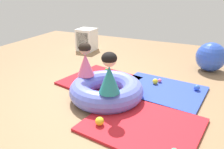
{
  "coord_description": "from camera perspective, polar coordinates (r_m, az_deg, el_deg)",
  "views": [
    {
      "loc": [
        1.48,
        -2.78,
        1.68
      ],
      "look_at": [
        0.08,
        0.21,
        0.34
      ],
      "focal_mm": 36.72,
      "sensor_mm": 36.0,
      "label": 1
    }
  ],
  "objects": [
    {
      "name": "gym_mat_near_right",
      "position": [
        4.14,
        -3.08,
        -1.55
      ],
      "size": [
        1.36,
        1.35,
        0.04
      ],
      "primitive_type": "cube",
      "rotation": [
        0.0,
        0.0,
        -0.21
      ],
      "color": "#B21923",
      "rests_on": "ground"
    },
    {
      "name": "storage_cube",
      "position": [
        6.06,
        -6.41,
        8.61
      ],
      "size": [
        0.44,
        0.44,
        0.56
      ],
      "color": "white",
      "rests_on": "ground"
    },
    {
      "name": "play_ball_blue",
      "position": [
        3.96,
        20.38,
        -3.08
      ],
      "size": [
        0.1,
        0.1,
        0.1
      ],
      "primitive_type": "sphere",
      "color": "blue",
      "rests_on": "gym_mat_far_left"
    },
    {
      "name": "play_ball_yellow",
      "position": [
        2.86,
        -3.12,
        -11.54
      ],
      "size": [
        0.11,
        0.11,
        0.11
      ],
      "primitive_type": "sphere",
      "color": "yellow",
      "rests_on": "gym_mat_front"
    },
    {
      "name": "play_ball_yellow_second",
      "position": [
        4.01,
        10.7,
        -1.69
      ],
      "size": [
        0.1,
        0.1,
        0.1
      ],
      "primitive_type": "sphere",
      "color": "yellow",
      "rests_on": "gym_mat_far_left"
    },
    {
      "name": "play_ball_green",
      "position": [
        4.5,
        -1.41,
        1.13
      ],
      "size": [
        0.06,
        0.06,
        0.06
      ],
      "primitive_type": "sphere",
      "color": "green",
      "rests_on": "gym_mat_near_right"
    },
    {
      "name": "gym_mat_front",
      "position": [
        2.95,
        7.62,
        -12.3
      ],
      "size": [
        1.5,
        1.31,
        0.04
      ],
      "primitive_type": "cube",
      "rotation": [
        0.0,
        0.0,
        -0.14
      ],
      "color": "red",
      "rests_on": "ground"
    },
    {
      "name": "inflatable_cushion",
      "position": [
        3.47,
        -1.4,
        -3.9
      ],
      "size": [
        1.12,
        1.12,
        0.31
      ],
      "primitive_type": "torus",
      "color": "#6070E5",
      "rests_on": "ground"
    },
    {
      "name": "gym_mat_far_left",
      "position": [
        3.86,
        12.06,
        -3.87
      ],
      "size": [
        1.44,
        1.16,
        0.04
      ],
      "primitive_type": "cube",
      "rotation": [
        0.0,
        0.0,
        -0.11
      ],
      "color": "#2D47B7",
      "rests_on": "ground"
    },
    {
      "name": "ground_plane",
      "position": [
        3.57,
        -2.66,
        -5.98
      ],
      "size": [
        8.0,
        8.0,
        0.0
      ],
      "primitive_type": "plane",
      "color": "#93704C"
    },
    {
      "name": "play_ball_orange",
      "position": [
        4.03,
        -2.69,
        -1.11
      ],
      "size": [
        0.1,
        0.1,
        0.1
      ],
      "primitive_type": "sphere",
      "color": "orange",
      "rests_on": "gym_mat_near_right"
    },
    {
      "name": "play_ball_red",
      "position": [
        4.28,
        -2.0,
        0.27
      ],
      "size": [
        0.1,
        0.1,
        0.1
      ],
      "primitive_type": "sphere",
      "color": "red",
      "rests_on": "gym_mat_near_right"
    },
    {
      "name": "child_in_pink",
      "position": [
        3.54,
        -6.65,
        3.64
      ],
      "size": [
        0.29,
        0.29,
        0.52
      ],
      "rotation": [
        0.0,
        0.0,
        0.08
      ],
      "color": "#E5608E",
      "rests_on": "inflatable_cushion"
    },
    {
      "name": "child_in_teal",
      "position": [
        2.94,
        -0.68,
        0.28
      ],
      "size": [
        0.39,
        0.39,
        0.56
      ],
      "rotation": [
        0.0,
        0.0,
        3.7
      ],
      "color": "teal",
      "rests_on": "inflatable_cushion"
    },
    {
      "name": "play_ball_pink",
      "position": [
        4.09,
        11.8,
        -1.49
      ],
      "size": [
        0.07,
        0.07,
        0.07
      ],
      "primitive_type": "sphere",
      "color": "pink",
      "rests_on": "gym_mat_far_left"
    },
    {
      "name": "exercise_ball_large",
      "position": [
        4.98,
        23.38,
        4.04
      ],
      "size": [
        0.58,
        0.58,
        0.58
      ],
      "primitive_type": "sphere",
      "color": "blue",
      "rests_on": "ground"
    }
  ]
}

